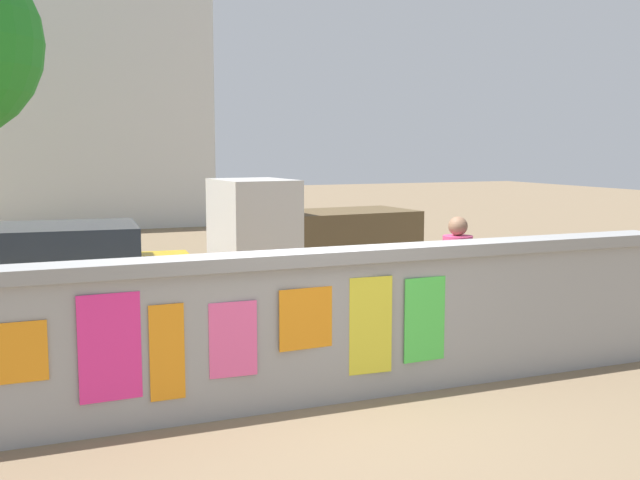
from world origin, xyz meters
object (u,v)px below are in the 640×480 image
at_px(auto_rickshaw_truck, 306,232).
at_px(person_walking, 457,272).
at_px(motorcycle, 448,283).
at_px(bicycle_near, 299,328).
at_px(car_parked, 51,277).

xyz_separation_m(auto_rickshaw_truck, person_walking, (-0.18, -5.17, 0.09)).
bearing_deg(auto_rickshaw_truck, motorcycle, -74.44).
xyz_separation_m(auto_rickshaw_truck, bicycle_near, (-1.91, -4.63, -0.54)).
bearing_deg(person_walking, car_parked, 144.84).
xyz_separation_m(bicycle_near, person_walking, (1.72, -0.55, 0.62)).
bearing_deg(motorcycle, car_parked, 168.76).
bearing_deg(auto_rickshaw_truck, car_parked, -153.54).
distance_m(car_parked, person_walking, 5.18).
bearing_deg(bicycle_near, auto_rickshaw_truck, 67.61).
height_order(car_parked, person_walking, person_walking).
xyz_separation_m(car_parked, person_walking, (4.23, -2.98, 0.26)).
height_order(auto_rickshaw_truck, car_parked, auto_rickshaw_truck).
bearing_deg(auto_rickshaw_truck, bicycle_near, -112.39).
bearing_deg(auto_rickshaw_truck, person_walking, -92.02).
relative_size(bicycle_near, person_walking, 1.05).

